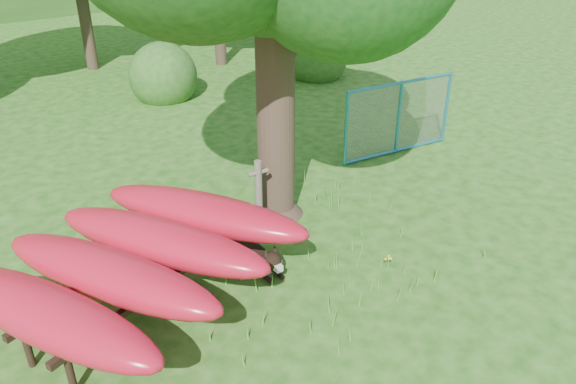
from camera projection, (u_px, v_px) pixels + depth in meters
ground at (329, 292)px, 7.81m from camera, size 80.00×80.00×0.00m
wooden_post at (259, 196)px, 8.86m from camera, size 0.35×0.13×1.28m
kayak_rack at (136, 257)px, 7.05m from camera, size 4.59×4.12×1.13m
husky_dog at (260, 257)px, 8.22m from camera, size 0.30×1.18×0.52m
fence_section at (399, 118)px, 11.61m from camera, size 2.67×0.47×2.62m
wildflower_clump at (389, 259)px, 8.17m from camera, size 0.11×0.09×0.23m
shrub_right at (316, 77)px, 16.89m from camera, size 1.80×1.80×1.80m
shrub_mid at (166, 98)px, 15.18m from camera, size 1.80×1.80×1.80m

